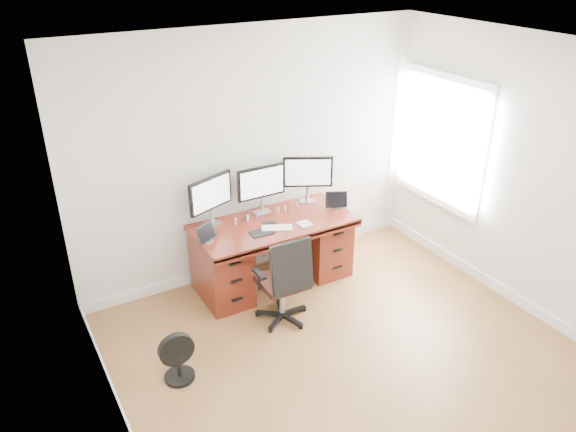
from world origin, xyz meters
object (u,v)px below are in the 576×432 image
office_chair (284,294)px  floor_fan (178,358)px  keyboard (277,228)px  monitor_center (261,184)px  desk (273,249)px

office_chair → floor_fan: size_ratio=2.10×
floor_fan → keyboard: bearing=29.3°
monitor_center → keyboard: size_ratio=1.76×
floor_fan → keyboard: keyboard is taller
office_chair → floor_fan: office_chair is taller
desk → floor_fan: (-1.44, -0.95, -0.18)m
desk → keyboard: size_ratio=5.42×
monitor_center → keyboard: bearing=-96.2°
keyboard → monitor_center: bearing=108.9°
desk → office_chair: size_ratio=1.78×
desk → office_chair: (-0.25, -0.69, -0.09)m
desk → monitor_center: size_ratio=3.09×
keyboard → desk: bearing=101.4°
office_chair → monitor_center: bearing=76.4°
monitor_center → keyboard: monitor_center is taller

